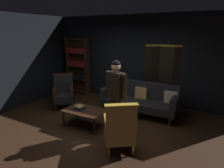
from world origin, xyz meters
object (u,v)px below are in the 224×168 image
(armchair_gilt_accent, at_px, (120,128))
(book_green_cloth, at_px, (80,107))
(folding_screen, at_px, (173,76))
(standing_figure, at_px, (116,91))
(book_tan_leather, at_px, (80,106))
(velvet_couch, at_px, (140,98))
(book_navy_cloth, at_px, (80,109))
(coffee_table, at_px, (85,112))
(bookshelf, at_px, (79,65))
(armchair_wing_left, at_px, (64,92))

(armchair_gilt_accent, relative_size, book_green_cloth, 5.01)
(folding_screen, distance_m, armchair_gilt_accent, 2.93)
(standing_figure, distance_m, book_tan_leather, 1.11)
(velvet_couch, distance_m, armchair_gilt_accent, 1.94)
(armchair_gilt_accent, bearing_deg, book_navy_cloth, 158.81)
(coffee_table, xyz_separation_m, book_tan_leather, (-0.14, -0.01, 0.12))
(armchair_gilt_accent, distance_m, standing_figure, 0.87)
(coffee_table, bearing_deg, folding_screen, 55.35)
(standing_figure, bearing_deg, armchair_gilt_accent, -56.45)
(standing_figure, distance_m, book_green_cloth, 1.13)
(folding_screen, bearing_deg, bookshelf, -176.63)
(velvet_couch, xyz_separation_m, armchair_gilt_accent, (0.30, -1.92, 0.04))
(velvet_couch, bearing_deg, book_navy_cloth, -127.19)
(bookshelf, distance_m, book_navy_cloth, 2.77)
(bookshelf, xyz_separation_m, coffee_table, (1.78, -2.13, -0.69))
(armchair_wing_left, height_order, standing_figure, standing_figure)
(book_tan_leather, bearing_deg, book_navy_cloth, 90.00)
(coffee_table, bearing_deg, standing_figure, 2.17)
(armchair_wing_left, distance_m, book_green_cloth, 1.32)
(bookshelf, distance_m, book_tan_leather, 2.75)
(armchair_wing_left, bearing_deg, velvet_couch, 17.95)
(bookshelf, relative_size, coffee_table, 2.05)
(armchair_wing_left, bearing_deg, coffee_table, -28.35)
(coffee_table, height_order, armchair_wing_left, armchair_wing_left)
(standing_figure, xyz_separation_m, book_tan_leather, (-0.98, -0.04, -0.53))
(folding_screen, distance_m, standing_figure, 2.42)
(folding_screen, height_order, armchair_gilt_accent, folding_screen)
(folding_screen, bearing_deg, standing_figure, -108.58)
(folding_screen, relative_size, coffee_table, 1.90)
(coffee_table, xyz_separation_m, book_navy_cloth, (-0.14, -0.01, 0.06))
(book_navy_cloth, height_order, book_green_cloth, book_green_cloth)
(bookshelf, height_order, book_navy_cloth, bookshelf)
(velvet_couch, xyz_separation_m, book_green_cloth, (-1.06, -1.40, 0.01))
(folding_screen, xyz_separation_m, standing_figure, (-0.77, -2.29, 0.04))
(book_navy_cloth, relative_size, book_green_cloth, 1.07)
(folding_screen, height_order, book_navy_cloth, folding_screen)
(coffee_table, bearing_deg, armchair_wing_left, 151.65)
(book_green_cloth, bearing_deg, folding_screen, 53.20)
(velvet_couch, distance_m, book_green_cloth, 1.75)
(book_green_cloth, bearing_deg, armchair_gilt_accent, -21.19)
(book_tan_leather, bearing_deg, folding_screen, 53.20)
(velvet_couch, bearing_deg, armchair_gilt_accent, -81.26)
(armchair_wing_left, relative_size, book_tan_leather, 4.91)
(coffee_table, bearing_deg, velvet_couch, 56.44)
(velvet_couch, bearing_deg, armchair_wing_left, -162.05)
(armchair_wing_left, bearing_deg, book_tan_leather, -31.72)
(velvet_couch, xyz_separation_m, book_navy_cloth, (-1.06, -1.40, -0.02))
(folding_screen, xyz_separation_m, book_navy_cloth, (-1.75, -2.34, -0.55))
(coffee_table, height_order, book_tan_leather, book_tan_leather)
(book_green_cloth, relative_size, book_tan_leather, 0.98)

